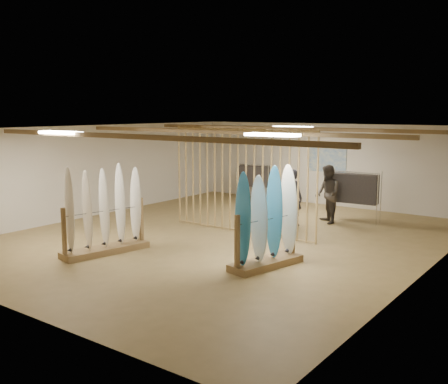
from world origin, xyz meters
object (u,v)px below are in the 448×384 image
Objects in this scene: clothing_rack_a at (254,176)px; shopper_a at (293,194)px; rack_right at (266,235)px; clothing_rack_b at (355,188)px; shopper_b at (328,190)px; rack_left at (105,225)px.

clothing_rack_a is 0.73× the size of shopper_a.
clothing_rack_b is at bearing 105.86° from rack_right.
rack_right is 1.53× the size of clothing_rack_a.
clothing_rack_a is 0.69× the size of shopper_b.
clothing_rack_b is 0.83× the size of shopper_a.
shopper_b reaches higher than clothing_rack_b.
shopper_b is at bearing -133.88° from clothing_rack_b.
clothing_rack_b is 0.79× the size of shopper_b.
rack_left is at bearing -147.46° from rack_right.
rack_left is 1.17× the size of shopper_a.
rack_left is 8.26m from clothing_rack_a.
shopper_a is 0.95× the size of shopper_b.
rack_left reaches higher than clothing_rack_a.
rack_right is at bearing -91.78° from clothing_rack_b.
rack_right is at bearing 120.36° from shopper_a.
rack_right reaches higher than clothing_rack_b.
clothing_rack_a is at bearing -33.24° from shopper_a.
rack_left is 3.77m from rack_right.
clothing_rack_b is (3.24, 6.69, 0.31)m from rack_left.
shopper_a is (2.02, 5.17, 0.24)m from rack_left.
shopper_b is at bearing -41.06° from clothing_rack_a.
clothing_rack_a is at bearing -164.09° from shopper_b.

